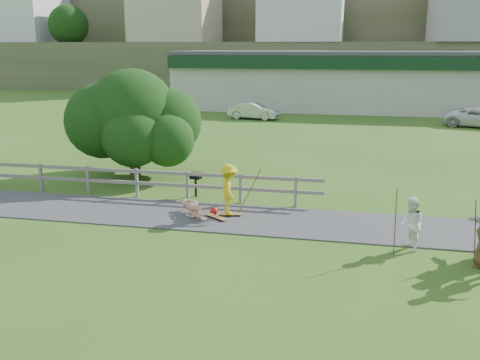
{
  "coord_description": "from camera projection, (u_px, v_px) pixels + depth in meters",
  "views": [
    {
      "loc": [
        3.89,
        -14.92,
        5.57
      ],
      "look_at": [
        0.26,
        2.0,
        1.21
      ],
      "focal_mm": 40.0,
      "sensor_mm": 36.0,
      "label": 1
    }
  ],
  "objects": [
    {
      "name": "ground",
      "position": [
        218.0,
        234.0,
        16.29
      ],
      "size": [
        260.0,
        260.0,
        0.0
      ],
      "primitive_type": "plane",
      "color": "#33611B",
      "rests_on": "ground"
    },
    {
      "name": "path",
      "position": [
        229.0,
        218.0,
        17.71
      ],
      "size": [
        34.0,
        3.0,
        0.04
      ],
      "primitive_type": "cube",
      "color": "#363639",
      "rests_on": "ground"
    },
    {
      "name": "fence",
      "position": [
        121.0,
        178.0,
        20.19
      ],
      "size": [
        15.05,
        0.1,
        1.1
      ],
      "color": "slate",
      "rests_on": "ground"
    },
    {
      "name": "strip_mall",
      "position": [
        357.0,
        80.0,
        47.98
      ],
      "size": [
        32.5,
        10.75,
        5.1
      ],
      "color": "#B8B3A2",
      "rests_on": "ground"
    },
    {
      "name": "skater_rider",
      "position": [
        229.0,
        192.0,
        17.68
      ],
      "size": [
        1.01,
        1.26,
        1.7
      ],
      "primitive_type": "imported",
      "rotation": [
        0.0,
        0.0,
        1.98
      ],
      "color": "gold",
      "rests_on": "ground"
    },
    {
      "name": "skater_fallen",
      "position": [
        194.0,
        208.0,
        17.79
      ],
      "size": [
        1.54,
        1.32,
        0.6
      ],
      "primitive_type": "imported",
      "rotation": [
        0.0,
        0.0,
        0.66
      ],
      "color": "tan",
      "rests_on": "ground"
    },
    {
      "name": "spectator_a",
      "position": [
        411.0,
        225.0,
        14.78
      ],
      "size": [
        0.78,
        0.88,
        1.52
      ],
      "primitive_type": "imported",
      "rotation": [
        0.0,
        0.0,
        5.03
      ],
      "color": "white",
      "rests_on": "ground"
    },
    {
      "name": "car_silver",
      "position": [
        254.0,
        111.0,
        41.49
      ],
      "size": [
        4.1,
        1.95,
        1.3
      ],
      "primitive_type": "imported",
      "rotation": [
        0.0,
        0.0,
        1.42
      ],
      "color": "#B7BBBF",
      "rests_on": "ground"
    },
    {
      "name": "tree",
      "position": [
        134.0,
        136.0,
        23.13
      ],
      "size": [
        6.17,
        6.17,
        3.52
      ],
      "primitive_type": null,
      "color": "black",
      "rests_on": "ground"
    },
    {
      "name": "bbq",
      "position": [
        196.0,
        185.0,
        20.19
      ],
      "size": [
        0.48,
        0.39,
        0.93
      ],
      "primitive_type": null,
      "rotation": [
        0.0,
        0.0,
        -0.17
      ],
      "color": "black",
      "rests_on": "ground"
    },
    {
      "name": "longboard_rider",
      "position": [
        229.0,
        215.0,
        17.88
      ],
      "size": [
        0.88,
        0.39,
        0.1
      ],
      "primitive_type": null,
      "rotation": [
        0.0,
        0.0,
        0.22
      ],
      "color": "olive",
      "rests_on": "ground"
    },
    {
      "name": "longboard_fallen",
      "position": [
        216.0,
        218.0,
        17.6
      ],
      "size": [
        0.86,
        0.68,
        0.1
      ],
      "primitive_type": null,
      "rotation": [
        0.0,
        0.0,
        -0.6
      ],
      "color": "olive",
      "rests_on": "ground"
    },
    {
      "name": "helmet",
      "position": [
        214.0,
        211.0,
        18.04
      ],
      "size": [
        0.27,
        0.27,
        0.27
      ],
      "primitive_type": "sphere",
      "color": "#B4150D",
      "rests_on": "ground"
    },
    {
      "name": "pole_rider",
      "position": [
        249.0,
        189.0,
        17.93
      ],
      "size": [
        0.03,
        0.03,
        1.77
      ],
      "primitive_type": "cylinder",
      "color": "brown",
      "rests_on": "ground"
    },
    {
      "name": "pole_spec_left",
      "position": [
        395.0,
        222.0,
        14.39
      ],
      "size": [
        0.03,
        0.03,
        1.9
      ],
      "primitive_type": "cylinder",
      "color": "brown",
      "rests_on": "ground"
    },
    {
      "name": "pole_spec_right",
      "position": [
        475.0,
        231.0,
        14.06
      ],
      "size": [
        0.03,
        0.03,
        1.68
      ],
      "primitive_type": "cylinder",
      "color": "brown",
      "rests_on": "ground"
    }
  ]
}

